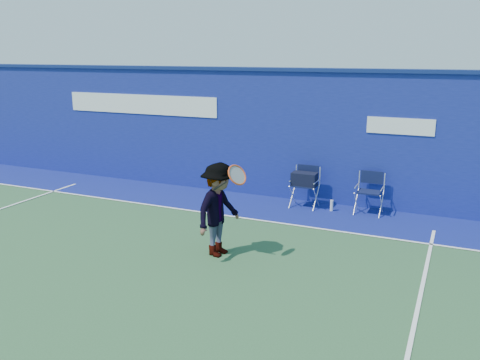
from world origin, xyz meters
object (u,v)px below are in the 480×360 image
at_px(water_bottle, 332,206).
at_px(tennis_player, 219,210).
at_px(directors_chair_right, 369,201).
at_px(directors_chair_left, 304,190).

height_order(water_bottle, tennis_player, tennis_player).
distance_m(directors_chair_right, water_bottle, 0.80).
bearing_deg(directors_chair_left, tennis_player, -99.21).
height_order(directors_chair_right, water_bottle, directors_chair_right).
height_order(directors_chair_left, tennis_player, tennis_player).
bearing_deg(directors_chair_right, tennis_player, -120.08).
distance_m(directors_chair_left, directors_chair_right, 1.43).
relative_size(directors_chair_left, tennis_player, 0.56).
xyz_separation_m(directors_chair_right, tennis_player, (-1.96, -3.38, 0.53)).
relative_size(directors_chair_right, water_bottle, 3.55).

